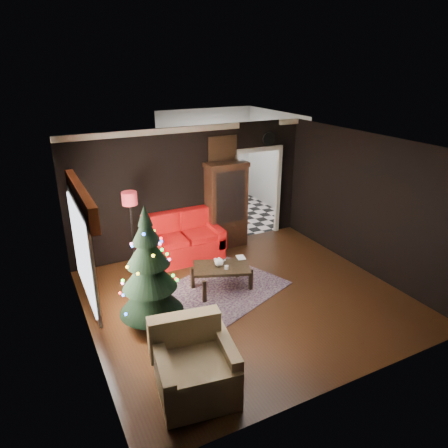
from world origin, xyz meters
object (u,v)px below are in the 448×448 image
teapot (219,262)px  kitchen_table (223,208)px  loveseat (184,237)px  curio_cabinet (226,207)px  christmas_tree (149,269)px  coffee_table (222,277)px  wall_clock (269,139)px  armchair (196,364)px  floor_lamp (133,238)px

teapot → kitchen_table: (1.70, 3.18, -0.20)m
kitchen_table → loveseat: bearing=-137.5°
curio_cabinet → christmas_tree: christmas_tree is taller
teapot → kitchen_table: kitchen_table is taller
christmas_tree → kitchen_table: 4.95m
coffee_table → wall_clock: size_ratio=3.28×
curio_cabinet → armchair: 4.72m
coffee_table → kitchen_table: kitchen_table is taller
armchair → floor_lamp: bearing=96.4°
armchair → wall_clock: size_ratio=3.26×
teapot → kitchen_table: 3.61m
christmas_tree → teapot: bearing=19.9°
coffee_table → wall_clock: (2.21, 1.96, 2.13)m
armchair → teapot: 2.66m
floor_lamp → christmas_tree: 1.83m
floor_lamp → coffee_table: bearing=-44.4°
loveseat → armchair: size_ratio=1.63×
loveseat → christmas_tree: bearing=-123.8°
loveseat → armchair: loveseat is taller
coffee_table → kitchen_table: (1.66, 3.21, 0.13)m
armchair → coffee_table: bearing=65.4°
curio_cabinet → floor_lamp: 2.38m
teapot → wall_clock: bearing=40.7°
loveseat → wall_clock: bearing=9.7°
loveseat → coffee_table: size_ratio=1.62×
teapot → floor_lamp: bearing=135.3°
christmas_tree → kitchen_table: size_ratio=2.63×
wall_clock → kitchen_table: (-0.55, 1.25, -2.00)m
coffee_table → loveseat: bearing=95.2°
coffee_table → kitchen_table: bearing=62.6°
floor_lamp → armchair: bearing=-92.7°
armchair → wall_clock: (3.68, 4.17, 1.92)m
kitchen_table → teapot: bearing=-118.1°
kitchen_table → christmas_tree: bearing=-130.6°
curio_cabinet → wall_clock: (1.20, 0.18, 1.43)m
loveseat → floor_lamp: size_ratio=0.90×
coffee_table → armchair: bearing=-123.7°
curio_cabinet → floor_lamp: size_ratio=1.01×
teapot → kitchen_table: bearing=61.9°
coffee_table → kitchen_table: size_ratio=1.40×
floor_lamp → christmas_tree: (-0.22, -1.80, 0.22)m
curio_cabinet → coffee_table: (-1.01, -1.78, -0.70)m
curio_cabinet → kitchen_table: (0.65, 1.43, -0.57)m
loveseat → coffee_table: loveseat is taller
loveseat → wall_clock: size_ratio=5.31×
loveseat → wall_clock: wall_clock is taller
floor_lamp → armchair: floor_lamp is taller
loveseat → teapot: bearing=-86.2°
loveseat → teapot: loveseat is taller
coffee_table → wall_clock: wall_clock is taller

